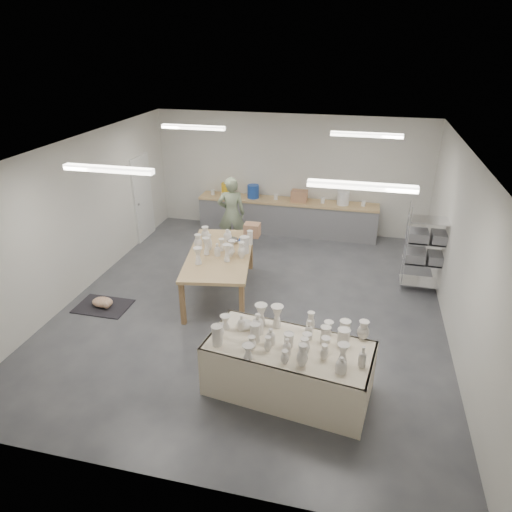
% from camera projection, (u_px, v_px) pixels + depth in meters
% --- Properties ---
extents(room, '(8.00, 8.02, 3.00)m').
position_uv_depth(room, '(249.00, 201.00, 8.02)').
color(room, '#424449').
rests_on(room, ground).
extents(back_counter, '(4.60, 0.60, 1.24)m').
position_uv_depth(back_counter, '(286.00, 216.00, 11.84)').
color(back_counter, tan).
rests_on(back_counter, ground).
extents(wire_shelf, '(0.88, 0.48, 1.80)m').
position_uv_depth(wire_shelf, '(428.00, 248.00, 8.98)').
color(wire_shelf, silver).
rests_on(wire_shelf, ground).
extents(drying_table, '(2.43, 1.40, 1.16)m').
position_uv_depth(drying_table, '(288.00, 366.00, 6.49)').
color(drying_table, olive).
rests_on(drying_table, ground).
extents(work_table, '(1.59, 2.55, 1.24)m').
position_uv_depth(work_table, '(223.00, 251.00, 8.90)').
color(work_table, tan).
rests_on(work_table, ground).
extents(rug, '(1.00, 0.70, 0.02)m').
position_uv_depth(rug, '(103.00, 306.00, 8.74)').
color(rug, black).
rests_on(rug, ground).
extents(cat, '(0.42, 0.32, 0.18)m').
position_uv_depth(cat, '(103.00, 302.00, 8.68)').
color(cat, white).
rests_on(cat, rug).
extents(potter, '(0.74, 0.59, 1.79)m').
position_uv_depth(potter, '(231.00, 214.00, 10.79)').
color(potter, gray).
rests_on(potter, ground).
extents(red_stool, '(0.41, 0.41, 0.31)m').
position_uv_depth(red_stool, '(235.00, 233.00, 11.29)').
color(red_stool, maroon).
rests_on(red_stool, ground).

